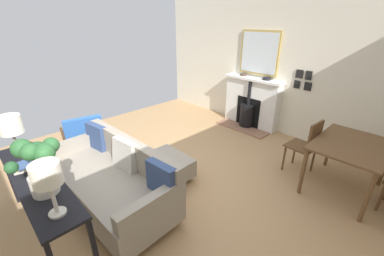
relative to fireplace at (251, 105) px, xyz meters
name	(u,v)px	position (x,y,z in m)	size (l,w,h in m)	color
ground_plane	(159,177)	(2.75, 0.17, -0.51)	(5.92, 5.77, 0.01)	tan
wall_left	(267,65)	(-0.21, 0.17, 0.89)	(0.12, 5.77, 2.79)	silver
fireplace	(251,105)	(0.00, 0.00, 0.00)	(0.62, 1.35, 1.12)	#93664C
mirror_over_mantel	(259,53)	(-0.12, 0.00, 1.12)	(0.04, 0.90, 0.90)	tan
mantel_bowl_near	(243,74)	(-0.03, -0.28, 0.64)	(0.15, 0.15, 0.05)	#47382D
mantel_bowl_far	(267,78)	(-0.03, 0.30, 0.64)	(0.17, 0.17, 0.05)	black
sofa	(113,179)	(3.51, 0.20, -0.14)	(0.95, 2.02, 0.86)	#B2B2B7
ottoman	(167,166)	(2.68, 0.29, -0.28)	(0.60, 0.74, 0.37)	#B2B2B7
armchair_accent	(83,132)	(3.27, -1.31, -0.06)	(0.78, 0.70, 0.78)	#4C3321
console_table	(37,185)	(4.31, 0.21, 0.20)	(0.38, 1.88, 0.79)	black
table_lamp_near_end	(10,126)	(4.31, -0.50, 0.65)	(0.25, 0.25, 0.48)	#B2B2B7
table_lamp_far_end	(47,176)	(4.31, 0.91, 0.66)	(0.22, 0.22, 0.49)	beige
potted_plant	(38,162)	(4.29, 0.53, 0.61)	(0.45, 0.51, 0.57)	silver
book_stack	(29,165)	(4.30, -0.05, 0.32)	(0.31, 0.24, 0.07)	beige
dining_table	(351,150)	(1.02, 2.25, 0.15)	(1.13, 0.86, 0.74)	brown
dining_chair_near_fireplace	(307,144)	(1.03, 1.69, 0.03)	(0.43, 0.43, 0.91)	brown
photo_gallery_row	(303,80)	(-0.14, 1.00, 0.71)	(0.02, 0.33, 0.36)	black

